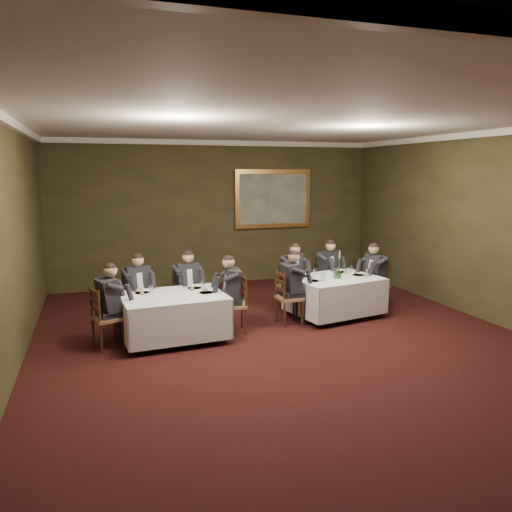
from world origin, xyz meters
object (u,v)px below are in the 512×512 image
chair_sec_backleft (138,312)px  candlestick (339,266)px  table_main (334,293)px  table_second (174,313)px  chair_main_backleft (291,295)px  diner_main_endleft (289,296)px  chair_main_endleft (289,309)px  diner_main_endright (375,284)px  chair_sec_endright (234,316)px  diner_main_backright (327,280)px  diner_sec_endright (233,303)px  chair_sec_endleft (108,331)px  diner_sec_endleft (108,317)px  chair_main_backright (326,290)px  centerpiece (338,271)px  diner_sec_backleft (138,300)px  painting (273,199)px  diner_sec_backright (187,295)px  diner_main_backleft (292,284)px  chair_sec_backright (187,307)px  chair_main_endright (375,295)px

chair_sec_backleft → candlestick: (3.80, -0.32, 0.67)m
table_main → table_second: (-3.16, -0.43, 0.00)m
chair_main_backleft → candlestick: bearing=116.2°
table_second → diner_main_endleft: (2.15, 0.23, 0.06)m
chair_main_endleft → chair_main_backleft: bearing=152.5°
diner_main_endright → chair_sec_endright: 3.17m
table_main → diner_main_backright: bearing=72.9°
table_second → diner_sec_endright: bearing=4.2°
chair_sec_endleft → diner_sec_endleft: diner_sec_endleft is taller
chair_main_backright → diner_main_backright: 0.23m
table_main → chair_main_backleft: 0.97m
diner_main_endright → chair_main_backright: bearing=33.0°
chair_main_endleft → candlestick: (1.15, 0.27, 0.67)m
diner_main_endleft → table_main: bearing=97.8°
chair_sec_endleft → centerpiece: (4.24, 0.43, 0.61)m
diner_sec_backleft → painting: (3.67, 3.11, 1.57)m
chair_main_endleft → diner_main_endright: (2.03, 0.39, 0.23)m
table_second → chair_main_endleft: chair_main_endleft is taller
chair_sec_endright → chair_sec_endleft: size_ratio=1.00×
diner_sec_backright → table_main: bearing=157.7°
diner_main_backleft → chair_main_backleft: bearing=-90.0°
diner_main_backright → centerpiece: diner_main_backright is taller
chair_main_backright → chair_sec_endright: bearing=7.1°
diner_main_endright → diner_sec_backright: size_ratio=1.00×
chair_main_backleft → centerpiece: centerpiece is taller
diner_main_backright → chair_sec_backright: bearing=-12.8°
table_second → diner_main_endleft: diner_main_endleft is taller
candlestick → painting: (-0.13, 3.42, 1.13)m
diner_main_backright → painting: size_ratio=0.67×
chair_main_endright → chair_sec_backright: same height
diner_main_backleft → chair_sec_endleft: size_ratio=1.35×
table_main → chair_main_endleft: (-1.02, -0.19, -0.17)m
diner_main_backright → chair_sec_backright: size_ratio=1.35×
chair_main_backleft → diner_main_endright: diner_main_endright is taller
diner_sec_backright → diner_sec_backleft: bearing=-8.8°
table_second → candlestick: 3.37m
chair_main_backleft → diner_sec_backright: size_ratio=0.74×
diner_sec_endleft → painting: size_ratio=0.67×
diner_sec_backleft → chair_sec_endright: (1.57, -0.74, -0.23)m
chair_main_backright → diner_main_endright: 1.05m
diner_main_endleft → chair_main_backleft: bearing=153.1°
chair_main_endright → diner_sec_endright: 3.19m
diner_main_endright → centerpiece: (-0.99, -0.27, 0.39)m
diner_main_backleft → candlestick: 1.07m
chair_main_backleft → chair_sec_endright: 1.86m
chair_main_endright → diner_sec_backleft: bearing=74.9°
chair_sec_backleft → chair_sec_endright: (1.57, -0.75, 0.00)m
diner_sec_backright → chair_sec_endright: diner_sec_backright is taller
diner_main_backright → chair_main_endleft: 1.71m
centerpiece → candlestick: (0.11, 0.16, 0.05)m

